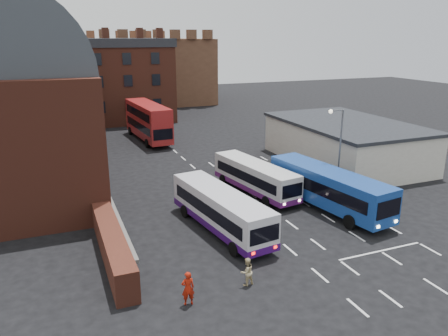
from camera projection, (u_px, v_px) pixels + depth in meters
name	position (u px, v px, depth m)	size (l,w,h in m)	color
ground	(284.00, 244.00, 27.40)	(180.00, 180.00, 0.00)	black
railway_station	(13.00, 94.00, 38.25)	(12.00, 28.00, 16.00)	#602B1E
forecourt_wall	(113.00, 246.00, 25.26)	(1.20, 10.00, 1.80)	#602B1E
cream_building	(345.00, 142.00, 44.57)	(10.40, 16.40, 4.25)	beige
brick_terrace	(95.00, 86.00, 64.46)	(22.00, 10.00, 11.00)	brown
castle_keep	(146.00, 70.00, 86.36)	(22.00, 22.00, 12.00)	brown
bus_white_outbound	(221.00, 208.00, 28.94)	(3.69, 10.25, 2.73)	silver
bus_white_inbound	(255.00, 176.00, 35.95)	(3.67, 9.60, 2.56)	silver
bus_blue	(328.00, 186.00, 32.59)	(4.13, 11.24, 3.00)	navy
bus_red_double	(148.00, 121.00, 54.00)	(3.52, 11.60, 4.58)	maroon
street_lamp	(338.00, 144.00, 34.79)	(1.45, 0.32, 7.12)	slate
pedestrian_red	(188.00, 288.00, 21.04)	(0.64, 0.42, 1.76)	#9C1708
pedestrian_beige	(247.00, 272.00, 22.74)	(0.75, 0.58, 1.54)	tan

